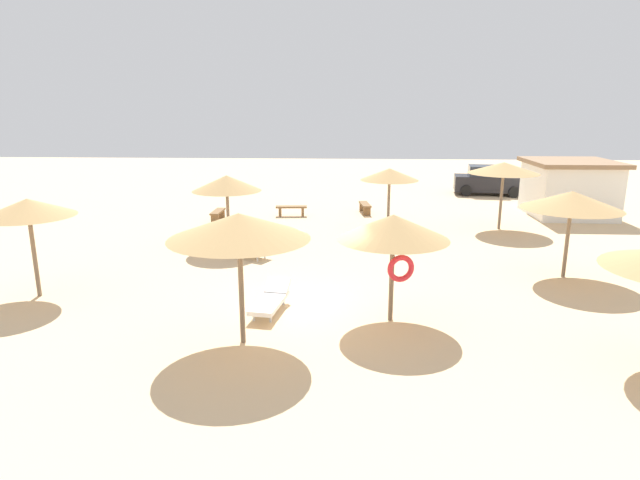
{
  "coord_description": "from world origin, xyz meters",
  "views": [
    {
      "loc": [
        0.79,
        -13.09,
        5.32
      ],
      "look_at": [
        0.0,
        3.0,
        1.2
      ],
      "focal_mm": 30.09,
      "sensor_mm": 36.0,
      "label": 1
    }
  ],
  "objects_px": {
    "beach_cabana": "(569,188)",
    "bench_0": "(291,209)",
    "parasol_0": "(239,226)",
    "lounger_0": "(271,300)",
    "parasol_5": "(504,168)",
    "lounger_1": "(244,248)",
    "parasol_1": "(227,183)",
    "parasol_7": "(572,200)",
    "lounger_3": "(392,230)",
    "parasol_3": "(390,175)",
    "parasol_6": "(393,228)",
    "bench_2": "(218,214)",
    "parasol_4": "(28,208)",
    "bench_1": "(365,206)",
    "parked_car": "(488,181)"
  },
  "relations": [
    {
      "from": "beach_cabana",
      "to": "bench_0",
      "type": "bearing_deg",
      "value": -176.51
    },
    {
      "from": "parasol_0",
      "to": "lounger_0",
      "type": "relative_size",
      "value": 1.58
    },
    {
      "from": "parasol_5",
      "to": "lounger_1",
      "type": "distance_m",
      "value": 11.63
    },
    {
      "from": "parasol_1",
      "to": "parasol_7",
      "type": "height_order",
      "value": "parasol_1"
    },
    {
      "from": "parasol_7",
      "to": "lounger_3",
      "type": "distance_m",
      "value": 7.32
    },
    {
      "from": "parasol_0",
      "to": "parasol_3",
      "type": "relative_size",
      "value": 1.19
    },
    {
      "from": "parasol_5",
      "to": "parasol_6",
      "type": "bearing_deg",
      "value": -117.93
    },
    {
      "from": "lounger_3",
      "to": "beach_cabana",
      "type": "bearing_deg",
      "value": 28.77
    },
    {
      "from": "parasol_3",
      "to": "beach_cabana",
      "type": "height_order",
      "value": "beach_cabana"
    },
    {
      "from": "parasol_0",
      "to": "bench_2",
      "type": "height_order",
      "value": "parasol_0"
    },
    {
      "from": "beach_cabana",
      "to": "bench_2",
      "type": "bearing_deg",
      "value": -172.81
    },
    {
      "from": "parasol_0",
      "to": "parasol_6",
      "type": "bearing_deg",
      "value": 22.96
    },
    {
      "from": "parasol_4",
      "to": "lounger_0",
      "type": "bearing_deg",
      "value": -6.81
    },
    {
      "from": "bench_0",
      "to": "parasol_4",
      "type": "bearing_deg",
      "value": -117.87
    },
    {
      "from": "parasol_4",
      "to": "bench_2",
      "type": "bearing_deg",
      "value": 74.85
    },
    {
      "from": "lounger_0",
      "to": "parasol_7",
      "type": "bearing_deg",
      "value": 20.37
    },
    {
      "from": "bench_0",
      "to": "bench_1",
      "type": "bearing_deg",
      "value": 13.65
    },
    {
      "from": "parasol_6",
      "to": "bench_2",
      "type": "xyz_separation_m",
      "value": [
        -7.1,
        11.41,
        -2.04
      ]
    },
    {
      "from": "bench_1",
      "to": "bench_2",
      "type": "xyz_separation_m",
      "value": [
        -6.89,
        -2.16,
        0.0
      ]
    },
    {
      "from": "parasol_0",
      "to": "parasol_6",
      "type": "distance_m",
      "value": 3.79
    },
    {
      "from": "parasol_6",
      "to": "beach_cabana",
      "type": "xyz_separation_m",
      "value": [
        9.6,
        13.52,
        -1.03
      ]
    },
    {
      "from": "parasol_3",
      "to": "beach_cabana",
      "type": "bearing_deg",
      "value": 20.31
    },
    {
      "from": "bench_2",
      "to": "beach_cabana",
      "type": "relative_size",
      "value": 0.37
    },
    {
      "from": "beach_cabana",
      "to": "parasol_1",
      "type": "bearing_deg",
      "value": -156.34
    },
    {
      "from": "parasol_5",
      "to": "bench_2",
      "type": "bearing_deg",
      "value": 175.51
    },
    {
      "from": "parasol_5",
      "to": "parasol_7",
      "type": "bearing_deg",
      "value": -88.31
    },
    {
      "from": "parasol_1",
      "to": "parked_car",
      "type": "xyz_separation_m",
      "value": [
        12.91,
        12.73,
        -1.61
      ]
    },
    {
      "from": "bench_0",
      "to": "parked_car",
      "type": "distance_m",
      "value": 13.09
    },
    {
      "from": "parasol_5",
      "to": "lounger_3",
      "type": "bearing_deg",
      "value": -159.73
    },
    {
      "from": "lounger_3",
      "to": "bench_2",
      "type": "relative_size",
      "value": 1.32
    },
    {
      "from": "parasol_4",
      "to": "parasol_6",
      "type": "bearing_deg",
      "value": -7.3
    },
    {
      "from": "lounger_1",
      "to": "parasol_0",
      "type": "bearing_deg",
      "value": -79.62
    },
    {
      "from": "lounger_1",
      "to": "beach_cabana",
      "type": "height_order",
      "value": "beach_cabana"
    },
    {
      "from": "parasol_0",
      "to": "parasol_5",
      "type": "bearing_deg",
      "value": 52.87
    },
    {
      "from": "parasol_3",
      "to": "lounger_1",
      "type": "distance_m",
      "value": 7.49
    },
    {
      "from": "parked_car",
      "to": "parasol_3",
      "type": "bearing_deg",
      "value": -125.3
    },
    {
      "from": "parasol_5",
      "to": "lounger_3",
      "type": "relative_size",
      "value": 1.5
    },
    {
      "from": "bench_0",
      "to": "bench_1",
      "type": "distance_m",
      "value": 3.69
    },
    {
      "from": "lounger_3",
      "to": "parasol_0",
      "type": "bearing_deg",
      "value": -112.61
    },
    {
      "from": "parasol_0",
      "to": "parasol_1",
      "type": "xyz_separation_m",
      "value": [
        -2.11,
        8.33,
        -0.29
      ]
    },
    {
      "from": "parasol_7",
      "to": "parasol_5",
      "type": "bearing_deg",
      "value": 91.69
    },
    {
      "from": "parasol_7",
      "to": "parked_car",
      "type": "relative_size",
      "value": 0.71
    },
    {
      "from": "parasol_7",
      "to": "lounger_1",
      "type": "relative_size",
      "value": 1.54
    },
    {
      "from": "parasol_6",
      "to": "bench_1",
      "type": "height_order",
      "value": "parasol_6"
    },
    {
      "from": "bench_1",
      "to": "parked_car",
      "type": "height_order",
      "value": "parked_car"
    },
    {
      "from": "parasol_0",
      "to": "parasol_7",
      "type": "relative_size",
      "value": 1.05
    },
    {
      "from": "parasol_5",
      "to": "parasol_3",
      "type": "bearing_deg",
      "value": -177.64
    },
    {
      "from": "parasol_3",
      "to": "parasol_6",
      "type": "xyz_separation_m",
      "value": [
        -0.69,
        -10.22,
        0.02
      ]
    },
    {
      "from": "parasol_6",
      "to": "lounger_0",
      "type": "bearing_deg",
      "value": 171.64
    },
    {
      "from": "parasol_1",
      "to": "bench_2",
      "type": "distance_m",
      "value": 5.23
    }
  ]
}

